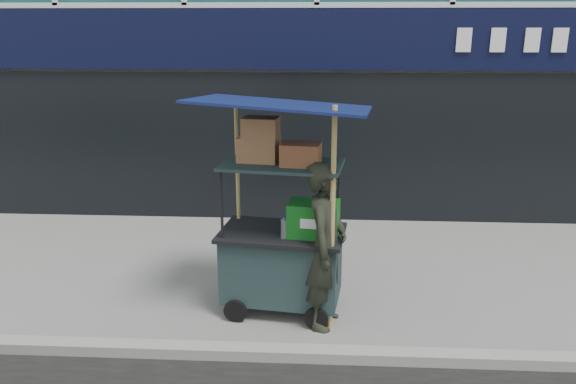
{
  "coord_description": "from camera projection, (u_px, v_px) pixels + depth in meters",
  "views": [
    {
      "loc": [
        0.05,
        -4.97,
        3.15
      ],
      "look_at": [
        -0.28,
        1.2,
        1.28
      ],
      "focal_mm": 35.0,
      "sensor_mm": 36.0,
      "label": 1
    }
  ],
  "objects": [
    {
      "name": "ground",
      "position": [
        310.0,
        348.0,
        5.66
      ],
      "size": [
        80.0,
        80.0,
        0.0
      ],
      "primitive_type": "plane",
      "color": "slate",
      "rests_on": "ground"
    },
    {
      "name": "curb",
      "position": [
        309.0,
        354.0,
        5.45
      ],
      "size": [
        80.0,
        0.18,
        0.12
      ],
      "primitive_type": "cube",
      "color": "gray",
      "rests_on": "ground"
    },
    {
      "name": "vendor_cart",
      "position": [
        284.0,
        239.0,
        6.2
      ],
      "size": [
        1.95,
        1.5,
        2.44
      ],
      "rotation": [
        0.0,
        0.0,
        -0.13
      ],
      "color": "#1C2F2F",
      "rests_on": "ground"
    },
    {
      "name": "vendor_man",
      "position": [
        326.0,
        246.0,
        5.88
      ],
      "size": [
        0.58,
        0.75,
        1.81
      ],
      "primitive_type": "imported",
      "rotation": [
        0.0,
        0.0,
        1.32
      ],
      "color": "black",
      "rests_on": "ground"
    }
  ]
}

